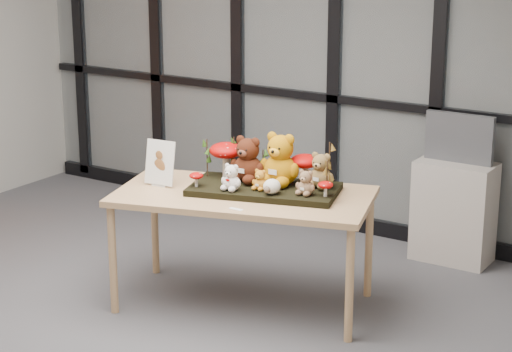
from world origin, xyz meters
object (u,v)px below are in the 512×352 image
Objects in this scene: display_table at (243,203)px; sign_holder at (160,165)px; diorama_tray at (264,189)px; plush_cream_hedgehog at (272,186)px; bear_beige_small at (306,181)px; bear_small_yellow at (260,179)px; mushroom_front_right at (325,188)px; cabinet at (454,212)px; monitor at (459,138)px; mushroom_front_left at (196,179)px; mushroom_back_left at (226,158)px; bear_pooh_yellow at (281,156)px; mushroom_back_right at (305,167)px; bear_brown_medium at (248,157)px; bear_white_bow at (232,176)px; bear_tan_back at (321,168)px.

display_table is 0.60m from sign_holder.
plush_cream_hedgehog reaches higher than diorama_tray.
bear_beige_small is 0.98m from sign_holder.
bear_small_yellow is 1.40× the size of mushroom_front_right.
cabinet is 1.49× the size of monitor.
bear_small_yellow is at bearing 22.20° from mushroom_front_left.
display_table is at bearing -119.82° from cabinet.
monitor reaches higher than mushroom_back_left.
bear_pooh_yellow is 1.76× the size of mushroom_back_right.
bear_small_yellow is (0.17, -0.12, -0.09)m from bear_brown_medium.
mushroom_front_left is (-0.49, -0.12, -0.00)m from plush_cream_hedgehog.
monitor is (0.73, 1.49, 0.05)m from bear_small_yellow.
bear_small_yellow is at bearing 175.70° from bear_beige_small.
monitor is at bearing 56.19° from bear_beige_small.
bear_beige_small is 1.56m from cabinet.
bear_white_bow is 0.59m from mushroom_front_right.
bear_white_bow is 1.87m from cabinet.
mushroom_back_right is 0.70× the size of sign_holder.
bear_small_yellow is 0.18m from bear_white_bow.
bear_tan_back is at bearing 72.72° from bear_beige_small.
mushroom_front_right is at bearing -103.29° from cabinet.
monitor reaches higher than display_table.
mushroom_back_left is at bearing 167.97° from bear_pooh_yellow.
sign_holder is (-0.55, -0.14, 0.20)m from display_table.
cabinet is 0.54m from monitor.
bear_pooh_yellow is 0.17m from mushroom_back_right.
display_table is 4.82× the size of bear_pooh_yellow.
sign_holder is at bearing -173.58° from bear_tan_back.
bear_brown_medium reaches higher than mushroom_back_right.
monitor is at bearing 64.86° from mushroom_back_right.
mushroom_back_left is 1.72m from monitor.
diorama_tray is 1.86× the size of monitor.
bear_pooh_yellow is at bearing 19.87° from sign_holder.
bear_tan_back is 1.43× the size of bear_beige_small.
mushroom_back_left is 0.50× the size of monitor.
mushroom_front_left reaches higher than diorama_tray.
cabinet is at bearing 76.71° from mushroom_front_right.
bear_beige_small is at bearing 7.53° from sign_holder.
sign_holder reaches higher than diorama_tray.
bear_beige_small is 0.70m from mushroom_front_left.
display_table is at bearing -119.51° from monitor.
monitor is at bearing 51.20° from plush_cream_hedgehog.
bear_small_yellow is at bearing -51.84° from bear_brown_medium.
mushroom_front_right is (0.43, 0.02, 0.07)m from diorama_tray.
cabinet is (1.11, 1.62, -0.47)m from mushroom_front_left.
mushroom_back_right reaches higher than bear_white_bow.
bear_brown_medium is 3.10× the size of plush_cream_hedgehog.
bear_tan_back reaches higher than bear_small_yellow.
plush_cream_hedgehog is 0.43× the size of mushroom_back_left.
mushroom_front_right is (0.12, -0.15, -0.07)m from bear_tan_back.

